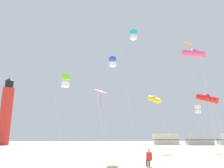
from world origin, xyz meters
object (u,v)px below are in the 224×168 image
Objects in this scene: kite_box_lime at (66,81)px; rv_van_silver at (199,139)px; kite_box_blue at (113,62)px; kite_box_white at (198,109)px; kite_flyer_standing at (149,157)px; kite_box_cyan at (133,35)px; kite_diamond_orange at (189,48)px; kite_tube_gold at (154,99)px; kite_diamond_magenta at (101,94)px; rv_van_cream at (166,139)px; kite_tube_scarlet at (207,98)px; lighthouse_distant at (6,112)px; kite_tube_rainbow at (194,53)px.

rv_van_silver is (27.57, 35.04, -5.58)m from kite_box_lime.
kite_box_blue reaches higher than kite_box_white.
rv_van_silver is at bearing -122.92° from kite_flyer_standing.
kite_box_white is (10.50, 15.28, 5.20)m from kite_flyer_standing.
kite_box_cyan reaches higher than kite_diamond_orange.
kite_diamond_orange is (9.86, 1.22, 2.37)m from kite_box_blue.
kite_diamond_orange is 34.18m from rv_van_silver.
kite_diamond_magenta is at bearing -120.56° from kite_tube_gold.
kite_box_lime reaches higher than kite_flyer_standing.
kite_diamond_orange is 2.16× the size of kite_box_white.
kite_diamond_magenta reaches higher than rv_van_silver.
rv_van_cream is (16.55, 40.03, -4.00)m from kite_diamond_magenta.
kite_tube_gold is at bearing -119.72° from rv_van_silver.
kite_tube_scarlet is (8.78, 8.79, 5.65)m from kite_flyer_standing.
kite_box_cyan is 7.62m from kite_diamond_orange.
kite_diamond_magenta is 43.50m from rv_van_cream.
kite_diamond_magenta is 14.74m from kite_tube_gold.
rv_van_silver is at bearing 56.88° from kite_diamond_magenta.
kite_box_blue is at bearing 79.36° from kite_diamond_magenta.
kite_box_lime is 16.03m from kite_tube_scarlet.
kite_box_lime is 0.96× the size of kite_tube_gold.
kite_box_lime is at bearing -163.94° from kite_tube_scarlet.
kite_diamond_orange is 2.13× the size of rv_van_cream.
kite_diamond_orange is 34.66m from rv_van_cream.
kite_diamond_orange is at bearing 35.05° from kite_diamond_magenta.
kite_tube_scarlet is 33.31m from rv_van_silver.
kite_flyer_standing is at bearing -33.44° from kite_box_lime.
rv_van_silver reaches higher than kite_flyer_standing.
kite_box_blue is 1.68× the size of rv_van_silver.
kite_flyer_standing is 0.18× the size of rv_van_silver.
kite_box_cyan is at bearing -167.18° from kite_diamond_orange.
lighthouse_distant is (-35.00, 29.48, -5.04)m from kite_diamond_orange.
kite_tube_rainbow is at bearing -73.10° from kite_tube_gold.
kite_diamond_orange is 46.04m from lighthouse_distant.
kite_tube_rainbow is 37.57m from rv_van_cream.
lighthouse_distant is 48.58m from rv_van_silver.
kite_box_lime is 16.58m from kite_diamond_orange.
kite_box_blue is at bearing -172.93° from kite_diamond_orange.
kite_box_blue reaches higher than kite_flyer_standing.
kite_diamond_orange is (7.81, 10.02, 12.27)m from kite_flyer_standing.
kite_tube_scarlet is 34.12m from rv_van_cream.
kite_tube_gold is (4.15, 14.84, 6.53)m from kite_flyer_standing.
rv_van_cream is at bearing 62.33° from kite_box_lime.
lighthouse_distant reaches higher than kite_diamond_orange.
kite_box_lime reaches higher than rv_van_silver.
kite_flyer_standing is 13.40m from kite_box_blue.
kite_tube_rainbow reaches higher than kite_tube_gold.
kite_box_blue is at bearing -135.80° from kite_tube_gold.
kite_tube_scarlet is (2.09, 2.30, -4.52)m from kite_tube_rainbow.
kite_box_cyan is 1.83× the size of kite_tube_gold.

